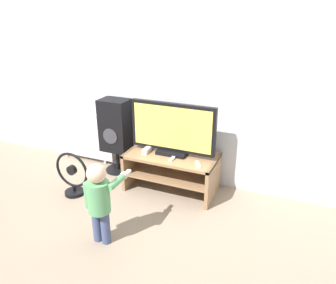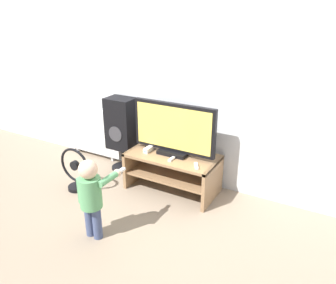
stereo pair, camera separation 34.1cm
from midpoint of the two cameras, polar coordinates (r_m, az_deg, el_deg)
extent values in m
plane|color=gray|center=(3.57, 1.54, -10.09)|extent=(16.00, 16.00, 0.00)
cube|color=silver|center=(3.60, 6.29, 12.40)|extent=(10.00, 0.06, 2.60)
cube|color=#93704C|center=(3.57, 3.54, -2.49)|extent=(1.00, 0.52, 0.03)
cube|color=#93704C|center=(3.67, 3.46, -5.64)|extent=(0.96, 0.48, 0.02)
cube|color=#93704C|center=(3.87, -2.94, -3.72)|extent=(0.04, 0.52, 0.43)
cube|color=#93704C|center=(3.51, 10.58, -7.05)|extent=(0.04, 0.52, 0.43)
cube|color=black|center=(3.58, 3.74, -1.83)|extent=(0.33, 0.20, 0.04)
cube|color=black|center=(3.47, 3.85, 2.48)|extent=(0.95, 0.05, 0.53)
cube|color=#F2D859|center=(3.45, 3.65, 2.34)|extent=(0.88, 0.01, 0.46)
cube|color=white|center=(3.65, -0.53, -1.20)|extent=(0.06, 0.19, 0.05)
cube|color=#3F8CE5|center=(3.57, -1.30, -1.75)|extent=(0.03, 0.00, 0.01)
cube|color=white|center=(3.32, 7.88, -4.22)|extent=(0.09, 0.13, 0.02)
cylinder|color=#337FD8|center=(3.32, 7.89, -4.01)|extent=(0.01, 0.01, 0.00)
cube|color=white|center=(3.45, 3.57, -2.98)|extent=(0.03, 0.13, 0.02)
cylinder|color=#337FD8|center=(3.44, 3.57, -2.78)|extent=(0.01, 0.01, 0.00)
cylinder|color=#3F4C72|center=(3.05, -10.33, -13.32)|extent=(0.08, 0.08, 0.31)
cylinder|color=#3F4C72|center=(3.01, -9.01, -13.84)|extent=(0.08, 0.08, 0.31)
cylinder|color=#599E66|center=(2.87, -10.06, -8.77)|extent=(0.19, 0.19, 0.28)
sphere|color=beige|center=(2.76, -10.37, -4.80)|extent=(0.16, 0.16, 0.16)
cylinder|color=#599E66|center=(2.94, -11.76, -8.36)|extent=(0.06, 0.06, 0.24)
cylinder|color=#599E66|center=(2.83, -6.93, -6.47)|extent=(0.06, 0.24, 0.06)
sphere|color=beige|center=(2.92, -5.57, -5.50)|extent=(0.07, 0.07, 0.07)
cube|color=white|center=(2.94, -5.12, -5.18)|extent=(0.03, 0.13, 0.02)
cylinder|color=black|center=(4.24, -5.42, -4.43)|extent=(0.31, 0.31, 0.02)
cylinder|color=black|center=(4.18, -5.48, -2.79)|extent=(0.05, 0.05, 0.29)
cube|color=black|center=(4.01, -5.72, 3.19)|extent=(0.34, 0.25, 0.64)
cylinder|color=#38383D|center=(3.94, -6.75, 1.33)|extent=(0.19, 0.01, 0.19)
cylinder|color=black|center=(3.85, -13.05, -7.74)|extent=(0.21, 0.21, 0.04)
cylinder|color=black|center=(3.83, -13.12, -7.05)|extent=(0.04, 0.04, 0.07)
torus|color=black|center=(3.73, -13.42, -4.05)|extent=(0.41, 0.03, 0.41)
cylinder|color=black|center=(3.73, -13.42, -4.05)|extent=(0.11, 0.05, 0.11)
cube|color=white|center=(4.50, -10.81, 1.81)|extent=(0.89, 0.08, 0.61)
cube|color=silver|center=(4.82, -13.39, -1.29)|extent=(0.03, 0.05, 0.06)
cube|color=silver|center=(4.45, -7.39, -2.90)|extent=(0.03, 0.05, 0.06)
camera|label=1|loc=(0.17, -87.14, 1.18)|focal=35.00mm
camera|label=2|loc=(0.17, 92.86, -1.18)|focal=35.00mm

